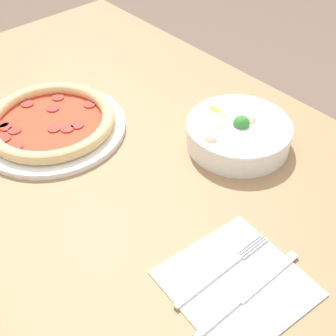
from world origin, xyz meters
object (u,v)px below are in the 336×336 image
(bowl, at_px, (238,132))
(knife, at_px, (245,296))
(pizza, at_px, (51,123))
(fork, at_px, (222,271))

(bowl, bearing_deg, knife, -46.07)
(pizza, relative_size, knife, 1.42)
(pizza, xyz_separation_m, fork, (0.47, 0.01, -0.01))
(knife, bearing_deg, pizza, 90.61)
(bowl, height_order, fork, bowl)
(pizza, xyz_separation_m, bowl, (0.28, 0.25, 0.01))
(pizza, bearing_deg, knife, -0.15)
(bowl, relative_size, fork, 1.07)
(fork, relative_size, knife, 0.90)
(bowl, xyz_separation_m, knife, (0.24, -0.25, -0.02))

